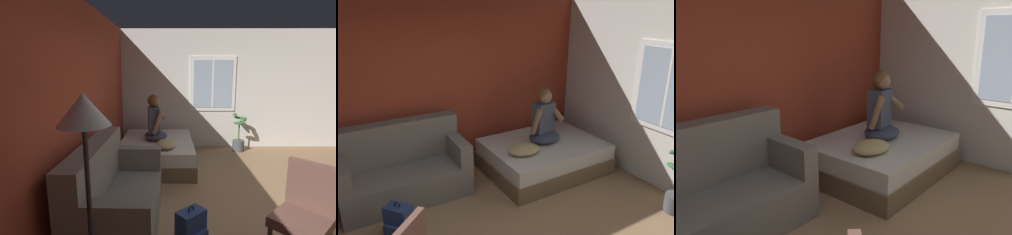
% 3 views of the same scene
% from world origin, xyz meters
% --- Properties ---
extents(ground_plane, '(40.00, 40.00, 0.00)m').
position_xyz_m(ground_plane, '(0.00, 0.00, 0.00)').
color(ground_plane, '#93704C').
extents(wall_back_accent, '(11.05, 0.16, 2.70)m').
position_xyz_m(wall_back_accent, '(0.00, 2.56, 1.35)').
color(wall_back_accent, '#993823').
rests_on(wall_back_accent, ground).
extents(wall_side_with_window, '(0.19, 6.36, 2.70)m').
position_xyz_m(wall_side_with_window, '(3.11, 0.01, 1.35)').
color(wall_side_with_window, silver).
rests_on(wall_side_with_window, ground).
extents(bed, '(1.83, 1.39, 0.48)m').
position_xyz_m(bed, '(1.89, 1.63, 0.24)').
color(bed, brown).
rests_on(bed, ground).
extents(couch, '(1.71, 0.85, 1.04)m').
position_xyz_m(couch, '(-0.23, 2.00, 0.39)').
color(couch, slate).
rests_on(couch, ground).
extents(side_chair, '(0.65, 0.65, 0.98)m').
position_xyz_m(side_chair, '(-0.74, 0.12, 0.53)').
color(side_chair, '#382D23').
rests_on(side_chair, ground).
extents(person_seated, '(0.58, 0.51, 0.88)m').
position_xyz_m(person_seated, '(1.92, 1.67, 0.84)').
color(person_seated, '#383D51').
rests_on(person_seated, bed).
extents(backpack, '(0.35, 0.35, 0.46)m').
position_xyz_m(backpack, '(-0.52, 1.16, 0.19)').
color(backpack, navy).
rests_on(backpack, ground).
extents(throw_pillow, '(0.52, 0.41, 0.14)m').
position_xyz_m(throw_pillow, '(1.39, 1.44, 0.55)').
color(throw_pillow, tan).
rests_on(throw_pillow, bed).
extents(cell_phone, '(0.09, 0.15, 0.01)m').
position_xyz_m(cell_phone, '(1.54, 1.40, 0.48)').
color(cell_phone, '#B7B7BC').
rests_on(cell_phone, bed).
extents(floor_lamp, '(0.36, 0.36, 1.70)m').
position_xyz_m(floor_lamp, '(-1.29, 1.96, 1.43)').
color(floor_lamp, black).
rests_on(floor_lamp, ground).
extents(potted_plant, '(0.39, 0.37, 0.85)m').
position_xyz_m(potted_plant, '(2.70, -0.17, 0.30)').
color(potted_plant, '#4C4C51').
rests_on(potted_plant, ground).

